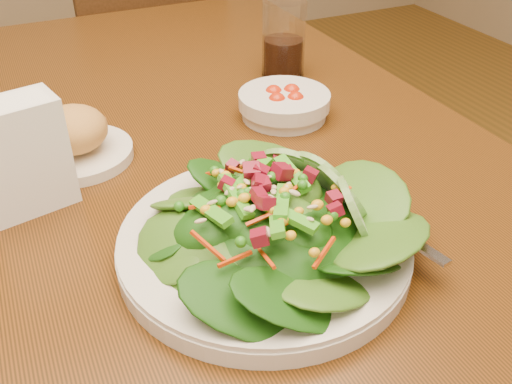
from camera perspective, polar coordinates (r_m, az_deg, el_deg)
dining_table at (r=0.84m, az=-7.52°, el=-2.81°), size 0.90×1.40×0.75m
chair_far at (r=1.80m, az=-10.76°, el=12.34°), size 0.45×0.45×0.94m
salad_plate at (r=0.61m, az=1.72°, el=-3.36°), size 0.31×0.31×0.09m
bread_plate at (r=0.81m, az=-17.72°, el=5.08°), size 0.15×0.15×0.08m
tomato_bowl at (r=0.89m, az=2.83°, el=8.77°), size 0.14×0.14×0.05m
drinking_glass at (r=1.02m, az=2.76°, el=14.53°), size 0.08×0.08×0.13m
napkin_holder at (r=0.71m, az=-22.68°, el=3.53°), size 0.11×0.08×0.14m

